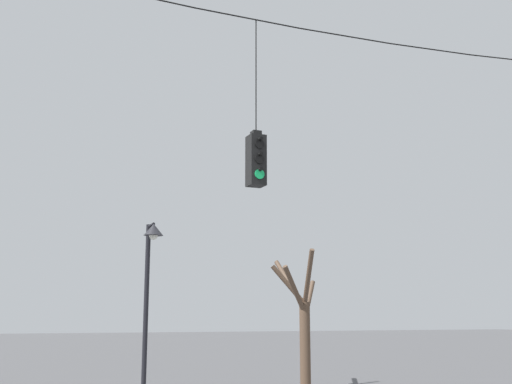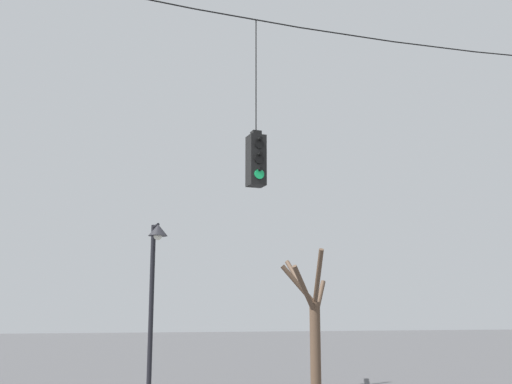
# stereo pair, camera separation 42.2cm
# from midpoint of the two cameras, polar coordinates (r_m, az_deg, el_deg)

# --- Properties ---
(span_wire) EXTENTS (16.72, 0.03, 0.39)m
(span_wire) POSITION_cam_midpoint_polar(r_m,az_deg,el_deg) (14.20, -1.51, 15.61)
(span_wire) COLOR black
(traffic_light_over_intersection) EXTENTS (0.34, 0.58, 3.63)m
(traffic_light_over_intersection) POSITION_cam_midpoint_polar(r_m,az_deg,el_deg) (13.13, -0.92, 2.94)
(traffic_light_over_intersection) COLOR black
(street_lamp) EXTENTS (0.48, 0.83, 4.80)m
(street_lamp) POSITION_cam_midpoint_polar(r_m,az_deg,el_deg) (16.17, -10.17, -7.08)
(street_lamp) COLOR black
(street_lamp) RESTS_ON ground_plane
(bare_tree) EXTENTS (2.03, 3.46, 4.89)m
(bare_tree) POSITION_cam_midpoint_polar(r_m,az_deg,el_deg) (23.87, 3.59, -11.31)
(bare_tree) COLOR brown
(bare_tree) RESTS_ON ground_plane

